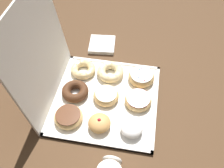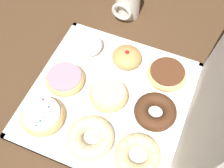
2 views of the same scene
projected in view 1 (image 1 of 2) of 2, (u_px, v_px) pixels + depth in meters
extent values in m
plane|color=#4C331E|center=(106.00, 100.00, 1.06)|extent=(3.00, 3.00, 0.00)
cube|color=white|center=(106.00, 99.00, 1.06)|extent=(0.43, 0.43, 0.01)
cube|color=white|center=(155.00, 106.00, 1.03)|extent=(0.43, 0.01, 0.01)
cube|color=white|center=(59.00, 92.00, 1.08)|extent=(0.43, 0.01, 0.01)
cube|color=white|center=(96.00, 143.00, 0.92)|extent=(0.01, 0.43, 0.01)
cube|color=white|center=(114.00, 64.00, 1.19)|extent=(0.01, 0.43, 0.01)
cube|color=white|center=(40.00, 55.00, 0.91)|extent=(0.43, 0.06, 0.45)
ellipsoid|color=white|center=(132.00, 128.00, 0.94)|extent=(0.09, 0.09, 0.05)
torus|color=#E5B770|center=(138.00, 100.00, 1.03)|extent=(0.11, 0.11, 0.03)
cylinder|color=pink|center=(138.00, 98.00, 1.01)|extent=(0.10, 0.10, 0.01)
torus|color=#E5B770|center=(141.00, 77.00, 1.10)|extent=(0.12, 0.12, 0.04)
cylinder|color=white|center=(142.00, 74.00, 1.09)|extent=(0.10, 0.10, 0.01)
sphere|color=red|center=(144.00, 80.00, 1.06)|extent=(0.01, 0.01, 0.01)
sphere|color=green|center=(141.00, 67.00, 1.11)|extent=(0.01, 0.01, 0.01)
sphere|color=blue|center=(136.00, 75.00, 1.08)|extent=(0.00, 0.00, 0.00)
sphere|color=green|center=(140.00, 70.00, 1.10)|extent=(0.01, 0.01, 0.01)
sphere|color=pink|center=(141.00, 69.00, 1.10)|extent=(0.01, 0.01, 0.01)
sphere|color=blue|center=(139.00, 70.00, 1.10)|extent=(0.00, 0.00, 0.00)
sphere|color=blue|center=(139.00, 77.00, 1.07)|extent=(0.01, 0.01, 0.01)
sphere|color=pink|center=(139.00, 72.00, 1.09)|extent=(0.00, 0.00, 0.00)
ellipsoid|color=tan|center=(100.00, 123.00, 0.95)|extent=(0.09, 0.09, 0.05)
sphere|color=#B21923|center=(100.00, 120.00, 0.93)|extent=(0.01, 0.01, 0.01)
torus|color=#E5B770|center=(107.00, 97.00, 1.04)|extent=(0.11, 0.11, 0.03)
cylinder|color=beige|center=(106.00, 94.00, 1.02)|extent=(0.09, 0.09, 0.01)
torus|color=beige|center=(110.00, 72.00, 1.12)|extent=(0.12, 0.12, 0.04)
sphere|color=beige|center=(112.00, 64.00, 1.14)|extent=(0.02, 0.02, 0.02)
sphere|color=beige|center=(105.00, 65.00, 1.14)|extent=(0.02, 0.02, 0.02)
sphere|color=beige|center=(101.00, 69.00, 1.12)|extent=(0.02, 0.02, 0.02)
sphere|color=beige|center=(103.00, 74.00, 1.10)|extent=(0.02, 0.02, 0.02)
sphere|color=beige|center=(109.00, 77.00, 1.09)|extent=(0.02, 0.02, 0.02)
sphere|color=beige|center=(116.00, 76.00, 1.09)|extent=(0.02, 0.02, 0.02)
sphere|color=beige|center=(119.00, 72.00, 1.11)|extent=(0.02, 0.02, 0.02)
sphere|color=beige|center=(118.00, 66.00, 1.13)|extent=(0.02, 0.02, 0.02)
torus|color=#E5B770|center=(69.00, 117.00, 0.97)|extent=(0.11, 0.11, 0.03)
cylinder|color=#59331E|center=(68.00, 115.00, 0.96)|extent=(0.10, 0.10, 0.01)
torus|color=#472816|center=(75.00, 91.00, 1.05)|extent=(0.12, 0.12, 0.04)
torus|color=#EACC8C|center=(83.00, 69.00, 1.14)|extent=(0.12, 0.12, 0.03)
sphere|color=#EACC8C|center=(85.00, 62.00, 1.15)|extent=(0.02, 0.02, 0.02)
sphere|color=#EACC8C|center=(80.00, 62.00, 1.15)|extent=(0.02, 0.02, 0.02)
sphere|color=#EACC8C|center=(76.00, 65.00, 1.14)|extent=(0.02, 0.02, 0.02)
sphere|color=#EACC8C|center=(74.00, 69.00, 1.12)|extent=(0.02, 0.02, 0.02)
sphere|color=#EACC8C|center=(76.00, 73.00, 1.11)|extent=(0.02, 0.02, 0.02)
sphere|color=#EACC8C|center=(81.00, 75.00, 1.10)|extent=(0.02, 0.02, 0.02)
sphere|color=#EACC8C|center=(86.00, 74.00, 1.11)|extent=(0.02, 0.02, 0.02)
sphere|color=#EACC8C|center=(91.00, 71.00, 1.12)|extent=(0.02, 0.02, 0.02)
sphere|color=#EACC8C|center=(92.00, 67.00, 1.13)|extent=(0.02, 0.02, 0.02)
sphere|color=#EACC8C|center=(90.00, 63.00, 1.15)|extent=(0.02, 0.02, 0.02)
torus|color=white|center=(112.00, 161.00, 0.83)|extent=(0.01, 0.07, 0.07)
cube|color=white|center=(102.00, 45.00, 1.27)|extent=(0.14, 0.14, 0.02)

